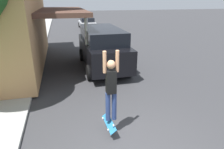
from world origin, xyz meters
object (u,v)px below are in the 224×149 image
object	(u,v)px
suv_parked	(102,47)
car_down_street	(87,23)
skateboarder	(111,86)
skateboard	(109,123)

from	to	relation	value
suv_parked	car_down_street	xyz separation A→B (m)	(1.24, 15.41, -0.49)
suv_parked	skateboarder	world-z (taller)	skateboarder
suv_parked	skateboarder	size ratio (longest dim) A/B	2.63
car_down_street	skateboarder	size ratio (longest dim) A/B	2.10
suv_parked	car_down_street	bearing A→B (deg)	85.39
car_down_street	skateboard	bearing A→B (deg)	-96.07
car_down_street	skateboarder	distance (m)	21.15
suv_parked	car_down_street	distance (m)	15.47
skateboarder	skateboard	distance (m)	1.10
car_down_street	skateboard	distance (m)	21.14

